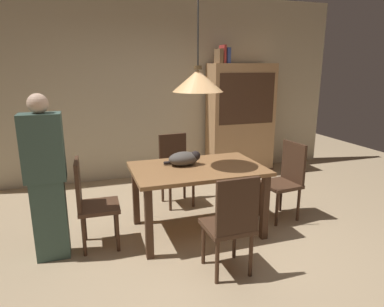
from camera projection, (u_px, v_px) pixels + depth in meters
ground at (213, 251)px, 3.40m from camera, size 10.00×10.00×0.00m
back_wall at (154, 89)px, 5.47m from camera, size 6.40×0.10×2.90m
dining_table at (197, 176)px, 3.66m from camera, size 1.40×0.90×0.75m
chair_near_front at (231, 222)px, 2.89m from camera, size 0.41×0.41×0.93m
chair_left_side at (90, 200)px, 3.36m from camera, size 0.41×0.41×0.93m
chair_far_back at (175, 166)px, 4.50m from camera, size 0.43×0.43×0.93m
chair_right_side at (286, 177)px, 4.05m from camera, size 0.44×0.44×0.93m
cat_sleeping at (185, 158)px, 3.69m from camera, size 0.39×0.24×0.16m
pendant_lamp at (198, 80)px, 3.41m from camera, size 0.52×0.52×1.30m
hutch_bookcase at (240, 122)px, 5.74m from camera, size 1.12×0.45×1.85m
book_brown_thick at (219, 56)px, 5.34m from camera, size 0.06×0.24×0.22m
book_red_tall at (223, 54)px, 5.36m from camera, size 0.04×0.22×0.28m
book_blue_wide at (226, 56)px, 5.38m from camera, size 0.06×0.24×0.24m
person_standing at (46, 179)px, 3.11m from camera, size 0.36×0.22×1.58m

